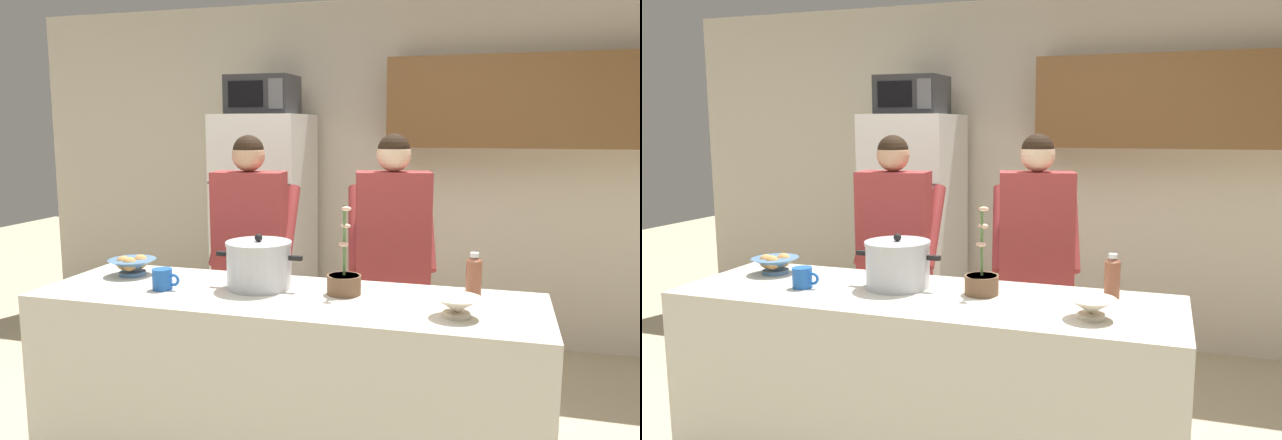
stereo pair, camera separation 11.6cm
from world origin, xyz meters
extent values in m
cube|color=beige|center=(0.00, 2.30, 1.30)|extent=(6.00, 0.12, 2.60)
cube|color=brown|center=(1.20, 2.07, 1.82)|extent=(2.21, 0.34, 0.63)
cube|color=silver|center=(0.00, 0.00, 0.46)|extent=(2.22, 0.68, 0.92)
cube|color=white|center=(-0.81, 1.85, 0.87)|extent=(0.64, 0.64, 1.74)
cube|color=#333333|center=(-0.81, 1.53, 1.25)|extent=(0.63, 0.01, 0.01)
cylinder|color=#B2B2B7|center=(-0.63, 1.50, 0.78)|extent=(0.02, 0.02, 0.78)
cube|color=#2D2D30|center=(-0.81, 1.83, 1.88)|extent=(0.48, 0.36, 0.28)
cube|color=black|center=(-0.87, 1.65, 1.88)|extent=(0.26, 0.01, 0.18)
cube|color=#59595B|center=(-0.64, 1.65, 1.88)|extent=(0.11, 0.01, 0.21)
cylinder|color=#33384C|center=(-0.42, 0.78, 0.39)|extent=(0.11, 0.11, 0.78)
cylinder|color=#33384C|center=(-0.56, 0.76, 0.39)|extent=(0.11, 0.11, 0.78)
cube|color=#993333|center=(-0.49, 0.77, 1.09)|extent=(0.42, 0.24, 0.62)
sphere|color=tan|center=(-0.49, 0.77, 1.49)|extent=(0.19, 0.19, 0.19)
sphere|color=black|center=(-0.49, 0.77, 1.51)|extent=(0.18, 0.18, 0.18)
cylinder|color=#993333|center=(-0.30, 0.91, 1.07)|extent=(0.12, 0.37, 0.47)
cylinder|color=#993333|center=(-0.70, 0.87, 1.07)|extent=(0.12, 0.37, 0.47)
cylinder|color=#33384C|center=(0.39, 0.89, 0.39)|extent=(0.11, 0.11, 0.78)
cylinder|color=#33384C|center=(0.26, 0.86, 0.39)|extent=(0.11, 0.11, 0.78)
cube|color=#993333|center=(0.32, 0.88, 1.09)|extent=(0.44, 0.29, 0.62)
sphere|color=beige|center=(0.32, 0.88, 1.50)|extent=(0.19, 0.19, 0.19)
sphere|color=black|center=(0.32, 0.88, 1.52)|extent=(0.18, 0.18, 0.18)
cylinder|color=#993333|center=(0.49, 1.04, 1.07)|extent=(0.17, 0.38, 0.48)
cylinder|color=#993333|center=(0.10, 0.94, 1.07)|extent=(0.17, 0.38, 0.48)
cylinder|color=silver|center=(-0.15, 0.08, 1.02)|extent=(0.29, 0.29, 0.20)
cylinder|color=silver|center=(-0.15, 0.08, 1.13)|extent=(0.30, 0.30, 0.02)
sphere|color=black|center=(-0.15, 0.08, 1.15)|extent=(0.04, 0.04, 0.04)
cube|color=black|center=(-0.33, 0.08, 1.07)|extent=(0.06, 0.02, 0.02)
cube|color=black|center=(0.02, 0.08, 1.07)|extent=(0.06, 0.02, 0.02)
cylinder|color=#1E59B2|center=(-0.56, -0.07, 0.97)|extent=(0.09, 0.09, 0.10)
torus|color=#1E59B2|center=(-0.50, -0.07, 0.97)|extent=(0.06, 0.01, 0.06)
cylinder|color=#4C7299|center=(-0.84, 0.13, 0.93)|extent=(0.13, 0.13, 0.02)
cone|color=#4C7299|center=(-0.84, 0.13, 0.97)|extent=(0.23, 0.23, 0.06)
sphere|color=tan|center=(-0.88, 0.10, 0.98)|extent=(0.07, 0.07, 0.07)
sphere|color=tan|center=(-0.81, 0.16, 0.98)|extent=(0.07, 0.07, 0.07)
sphere|color=tan|center=(-0.83, 0.09, 0.98)|extent=(0.07, 0.07, 0.07)
cylinder|color=beige|center=(0.74, -0.12, 0.93)|extent=(0.11, 0.11, 0.02)
cone|color=beige|center=(0.74, -0.12, 0.97)|extent=(0.19, 0.19, 0.06)
cylinder|color=brown|center=(0.79, 0.20, 1.00)|extent=(0.07, 0.07, 0.16)
cone|color=brown|center=(0.79, 0.20, 1.09)|extent=(0.07, 0.07, 0.02)
cylinder|color=white|center=(0.79, 0.20, 1.10)|extent=(0.04, 0.04, 0.02)
cylinder|color=brown|center=(0.25, 0.08, 0.96)|extent=(0.15, 0.15, 0.09)
cylinder|color=#38281E|center=(0.25, 0.08, 1.00)|extent=(0.14, 0.14, 0.01)
cylinder|color=#4C7238|center=(0.25, 0.08, 1.16)|extent=(0.01, 0.02, 0.31)
ellipsoid|color=#D8A58C|center=(0.25, 0.07, 1.14)|extent=(0.04, 0.03, 0.02)
ellipsoid|color=#D8A58C|center=(0.25, 0.09, 1.22)|extent=(0.04, 0.03, 0.02)
ellipsoid|color=#D8A58C|center=(0.26, 0.07, 1.30)|extent=(0.04, 0.03, 0.02)
camera|label=1|loc=(0.88, -2.46, 1.65)|focal=34.51mm
camera|label=2|loc=(0.99, -2.43, 1.65)|focal=34.51mm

